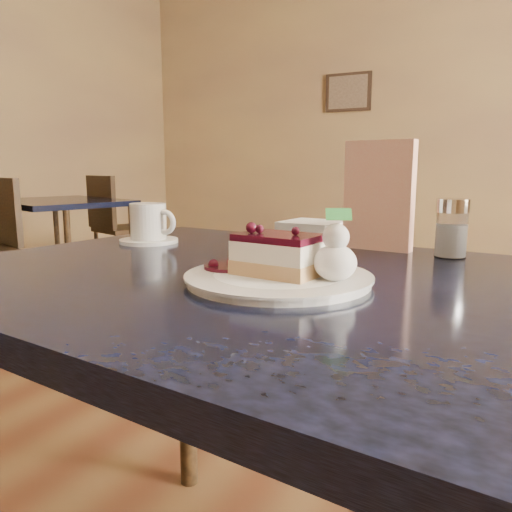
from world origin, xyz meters
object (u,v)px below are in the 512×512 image
at_px(dessert_plate, 278,279).
at_px(coffee_set, 149,225).
at_px(bg_table_far_left, 65,287).
at_px(cheesecake_slice, 279,255).
at_px(main_table, 295,325).

bearing_deg(dessert_plate, coffee_set, 151.43).
xyz_separation_m(coffee_set, bg_table_far_left, (-2.08, 1.59, -0.71)).
distance_m(cheesecake_slice, coffee_set, 0.47).
distance_m(main_table, dessert_plate, 0.10).
bearing_deg(cheesecake_slice, coffee_set, 158.25).
bearing_deg(main_table, dessert_plate, -90.00).
bearing_deg(main_table, bg_table_far_left, 151.55).
relative_size(main_table, coffee_set, 9.25).
height_order(dessert_plate, cheesecake_slice, cheesecake_slice).
xyz_separation_m(dessert_plate, bg_table_far_left, (-2.49, 1.82, -0.68)).
bearing_deg(coffee_set, dessert_plate, -28.57).
bearing_deg(main_table, cheesecake_slice, -90.00).
distance_m(main_table, coffee_set, 0.47).
bearing_deg(bg_table_far_left, cheesecake_slice, -18.89).
bearing_deg(coffee_set, main_table, -22.85).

